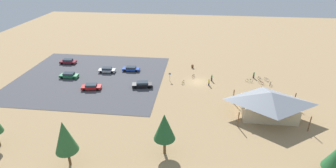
{
  "coord_description": "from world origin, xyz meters",
  "views": [
    {
      "loc": [
        0.23,
        60.49,
        28.99
      ],
      "look_at": [
        6.87,
        4.44,
        1.2
      ],
      "focal_mm": 28.62,
      "sensor_mm": 36.0,
      "label": 1
    }
  ],
  "objects_px": {
    "bicycle_black_yard_center": "(260,79)",
    "bicycle_green_edge_north": "(249,80)",
    "bicycle_orange_edge_south": "(193,76)",
    "car_green_near_entry": "(69,75)",
    "car_silver_mid_lot": "(107,70)",
    "bicycle_blue_yard_right": "(261,89)",
    "bicycle_silver_near_porch": "(267,80)",
    "car_red_front_row": "(91,87)",
    "pine_east": "(164,127)",
    "bike_pavilion": "(269,103)",
    "trash_bin": "(192,66)",
    "bicycle_yellow_trailside": "(183,82)",
    "bicycle_white_lone_west": "(270,84)",
    "visitor_near_lot": "(254,75)",
    "car_blue_by_curb": "(131,69)",
    "pine_west": "(65,137)",
    "car_maroon_back_corner": "(68,61)",
    "car_black_inner_stall": "(142,85)",
    "lot_sign": "(170,76)",
    "visitor_crossing_yard": "(212,77)",
    "visitor_at_bikes": "(209,82)",
    "bicycle_red_back_row": "(261,83)"
  },
  "relations": [
    {
      "from": "bicycle_yellow_trailside",
      "to": "visitor_at_bikes",
      "type": "distance_m",
      "value": 6.31
    },
    {
      "from": "bicycle_blue_yard_right",
      "to": "car_silver_mid_lot",
      "type": "xyz_separation_m",
      "value": [
        39.1,
        -5.72,
        0.38
      ]
    },
    {
      "from": "lot_sign",
      "to": "bicycle_orange_edge_south",
      "type": "bearing_deg",
      "value": -154.13
    },
    {
      "from": "bicycle_white_lone_west",
      "to": "car_silver_mid_lot",
      "type": "height_order",
      "value": "car_silver_mid_lot"
    },
    {
      "from": "pine_east",
      "to": "bicycle_blue_yard_right",
      "type": "relative_size",
      "value": 4.95
    },
    {
      "from": "visitor_near_lot",
      "to": "visitor_at_bikes",
      "type": "xyz_separation_m",
      "value": [
        11.49,
        5.67,
        -0.01
      ]
    },
    {
      "from": "lot_sign",
      "to": "visitor_crossing_yard",
      "type": "bearing_deg",
      "value": -173.31
    },
    {
      "from": "car_red_front_row",
      "to": "car_silver_mid_lot",
      "type": "xyz_separation_m",
      "value": [
        -0.47,
        -10.09,
        0.01
      ]
    },
    {
      "from": "bicycle_green_edge_north",
      "to": "car_red_front_row",
      "type": "relative_size",
      "value": 0.38
    },
    {
      "from": "pine_west",
      "to": "car_maroon_back_corner",
      "type": "relative_size",
      "value": 1.66
    },
    {
      "from": "bicycle_silver_near_porch",
      "to": "car_maroon_back_corner",
      "type": "height_order",
      "value": "car_maroon_back_corner"
    },
    {
      "from": "bicycle_silver_near_porch",
      "to": "car_red_front_row",
      "type": "height_order",
      "value": "car_red_front_row"
    },
    {
      "from": "bike_pavilion",
      "to": "trash_bin",
      "type": "relative_size",
      "value": 14.31
    },
    {
      "from": "bicycle_orange_edge_south",
      "to": "car_green_near_entry",
      "type": "height_order",
      "value": "car_green_near_entry"
    },
    {
      "from": "visitor_near_lot",
      "to": "car_black_inner_stall",
      "type": "bearing_deg",
      "value": 17.6
    },
    {
      "from": "bicycle_green_edge_north",
      "to": "car_blue_by_curb",
      "type": "relative_size",
      "value": 0.38
    },
    {
      "from": "bicycle_white_lone_west",
      "to": "car_red_front_row",
      "type": "height_order",
      "value": "car_red_front_row"
    },
    {
      "from": "pine_east",
      "to": "car_green_near_entry",
      "type": "relative_size",
      "value": 1.55
    },
    {
      "from": "bike_pavilion",
      "to": "bicycle_green_edge_north",
      "type": "distance_m",
      "value": 15.64
    },
    {
      "from": "bicycle_red_back_row",
      "to": "car_blue_by_curb",
      "type": "relative_size",
      "value": 0.26
    },
    {
      "from": "trash_bin",
      "to": "car_maroon_back_corner",
      "type": "distance_m",
      "value": 35.87
    },
    {
      "from": "bicycle_red_back_row",
      "to": "car_silver_mid_lot",
      "type": "bearing_deg",
      "value": -3.36
    },
    {
      "from": "bicycle_green_edge_north",
      "to": "bicycle_orange_edge_south",
      "type": "height_order",
      "value": "bicycle_green_edge_north"
    },
    {
      "from": "car_black_inner_stall",
      "to": "bicycle_silver_near_porch",
      "type": "bearing_deg",
      "value": -166.63
    },
    {
      "from": "bicycle_yellow_trailside",
      "to": "bicycle_green_edge_north",
      "type": "bearing_deg",
      "value": -169.87
    },
    {
      "from": "car_blue_by_curb",
      "to": "bike_pavilion",
      "type": "bearing_deg",
      "value": 149.92
    },
    {
      "from": "bicycle_black_yard_center",
      "to": "bicycle_orange_edge_south",
      "type": "distance_m",
      "value": 16.68
    },
    {
      "from": "bicycle_green_edge_north",
      "to": "visitor_crossing_yard",
      "type": "distance_m",
      "value": 9.33
    },
    {
      "from": "car_blue_by_curb",
      "to": "car_green_near_entry",
      "type": "distance_m",
      "value": 16.0
    },
    {
      "from": "car_maroon_back_corner",
      "to": "car_green_near_entry",
      "type": "relative_size",
      "value": 0.99
    },
    {
      "from": "bicycle_green_edge_north",
      "to": "visitor_near_lot",
      "type": "xyz_separation_m",
      "value": [
        -1.45,
        -2.49,
        0.5
      ]
    },
    {
      "from": "car_black_inner_stall",
      "to": "trash_bin",
      "type": "bearing_deg",
      "value": -130.21
    },
    {
      "from": "pine_east",
      "to": "bicycle_yellow_trailside",
      "type": "xyz_separation_m",
      "value": [
        -1.23,
        -25.74,
        -4.71
      ]
    },
    {
      "from": "bicycle_green_edge_north",
      "to": "car_green_near_entry",
      "type": "xyz_separation_m",
      "value": [
        45.6,
        3.06,
        0.35
      ]
    },
    {
      "from": "bicycle_white_lone_west",
      "to": "pine_east",
      "type": "bearing_deg",
      "value": 50.69
    },
    {
      "from": "bicycle_white_lone_west",
      "to": "car_silver_mid_lot",
      "type": "distance_m",
      "value": 41.93
    },
    {
      "from": "bicycle_silver_near_porch",
      "to": "bicycle_black_yard_center",
      "type": "bearing_deg",
      "value": -5.68
    },
    {
      "from": "bicycle_blue_yard_right",
      "to": "visitor_crossing_yard",
      "type": "bearing_deg",
      "value": -18.31
    },
    {
      "from": "visitor_near_lot",
      "to": "bicycle_blue_yard_right",
      "type": "bearing_deg",
      "value": 95.15
    },
    {
      "from": "bicycle_white_lone_west",
      "to": "car_blue_by_curb",
      "type": "height_order",
      "value": "car_blue_by_curb"
    },
    {
      "from": "car_black_inner_stall",
      "to": "visitor_crossing_yard",
      "type": "distance_m",
      "value": 17.48
    },
    {
      "from": "pine_west",
      "to": "bicycle_blue_yard_right",
      "type": "relative_size",
      "value": 5.22
    },
    {
      "from": "bicycle_blue_yard_right",
      "to": "car_silver_mid_lot",
      "type": "relative_size",
      "value": 0.33
    },
    {
      "from": "bicycle_orange_edge_south",
      "to": "car_black_inner_stall",
      "type": "distance_m",
      "value": 13.95
    },
    {
      "from": "car_silver_mid_lot",
      "to": "bicycle_blue_yard_right",
      "type": "bearing_deg",
      "value": 171.67
    },
    {
      "from": "car_blue_by_curb",
      "to": "bicycle_black_yard_center",
      "type": "bearing_deg",
      "value": 176.59
    },
    {
      "from": "bicycle_red_back_row",
      "to": "visitor_crossing_yard",
      "type": "relative_size",
      "value": 0.72
    },
    {
      "from": "bicycle_black_yard_center",
      "to": "visitor_near_lot",
      "type": "relative_size",
      "value": 0.88
    },
    {
      "from": "bicycle_black_yard_center",
      "to": "bicycle_green_edge_north",
      "type": "distance_m",
      "value": 2.99
    },
    {
      "from": "car_blue_by_curb",
      "to": "car_black_inner_stall",
      "type": "height_order",
      "value": "car_black_inner_stall"
    }
  ]
}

